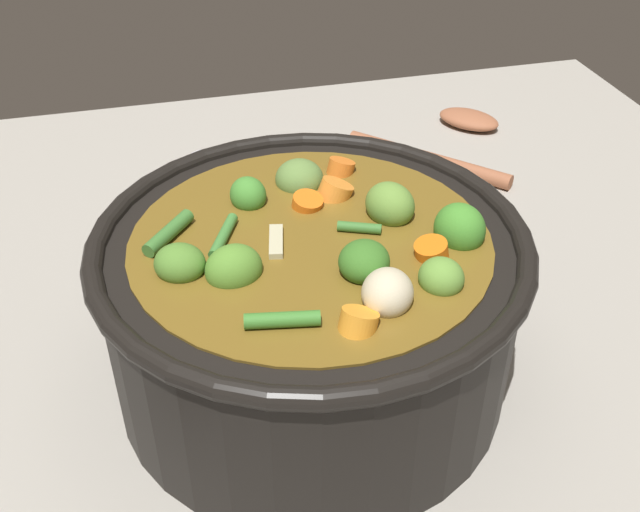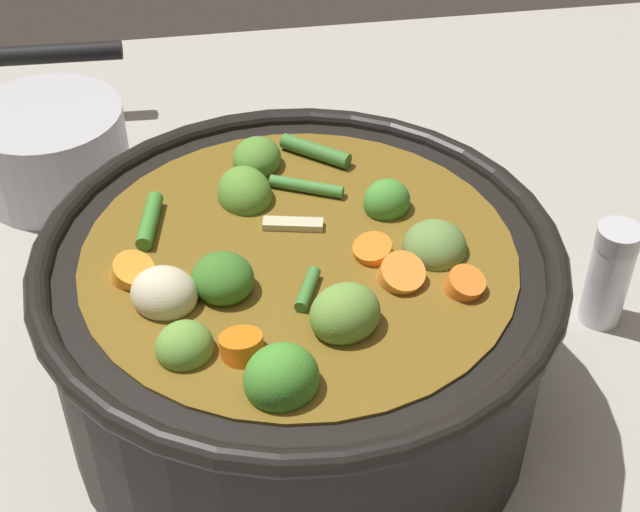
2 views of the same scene
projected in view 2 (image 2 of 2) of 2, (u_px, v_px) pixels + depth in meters
ground_plane at (302, 404)px, 0.64m from camera, size 1.10×1.10×0.00m
cooking_pot at (300, 327)px, 0.59m from camera, size 0.32×0.32×0.16m
salt_shaker at (609, 275)px, 0.67m from camera, size 0.03×0.03×0.08m
small_saucepan at (52, 147)px, 0.81m from camera, size 0.20×0.13×0.08m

